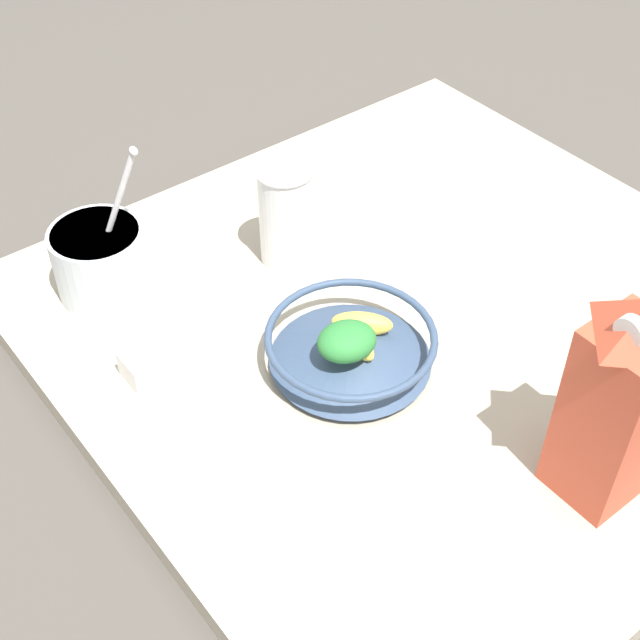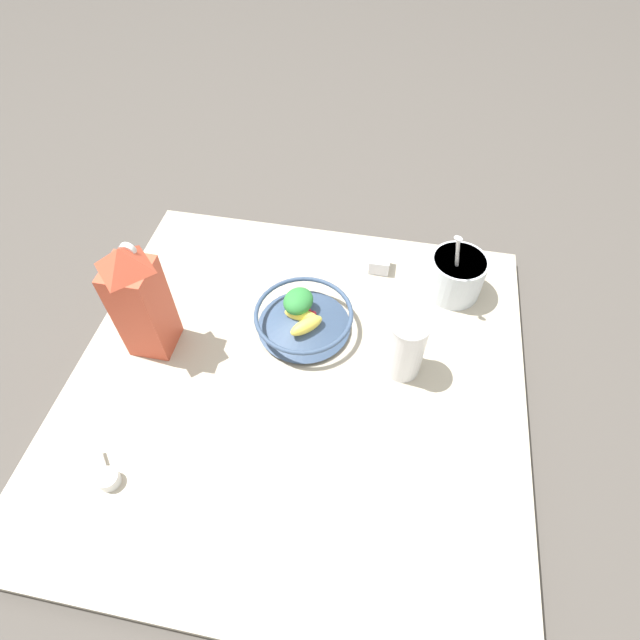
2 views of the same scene
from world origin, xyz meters
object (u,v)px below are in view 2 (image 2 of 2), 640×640
Objects in this scene: yogurt_tub at (456,274)px; spice_jar at (380,264)px; fruit_bowl at (303,318)px; milk_carton at (139,300)px; drinking_cup at (406,346)px.

yogurt_tub is 0.19m from spice_jar.
fruit_bowl is 0.78× the size of milk_carton.
yogurt_tub is (-0.32, -0.18, 0.02)m from fruit_bowl.
yogurt_tub reaches higher than fruit_bowl.
drinking_cup is (-0.53, -0.03, -0.06)m from milk_carton.
fruit_bowl is 1.42× the size of drinking_cup.
fruit_bowl is 0.26m from spice_jar.
fruit_bowl is 0.37m from yogurt_tub.
spice_jar is at bearing -145.31° from milk_carton.
milk_carton reaches higher than yogurt_tub.
drinking_cup is 0.30m from spice_jar.
milk_carton is 0.54m from drinking_cup.
spice_jar is (-0.45, -0.31, -0.12)m from milk_carton.
milk_carton reaches higher than spice_jar.
fruit_bowl is at bearing 56.09° from spice_jar.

